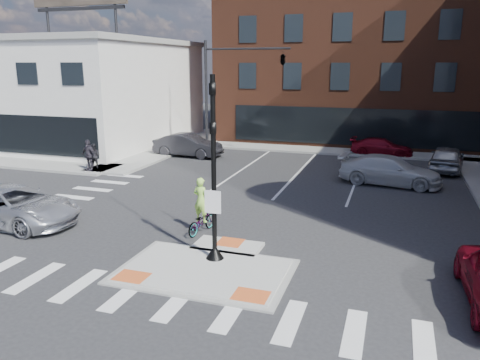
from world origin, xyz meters
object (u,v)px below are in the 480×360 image
(bg_car_dark, at_px, (188,145))
(white_pickup, at_px, (390,170))
(pedestrian_a, at_px, (94,156))
(bg_car_silver, at_px, (447,158))
(bg_car_red, at_px, (382,147))
(pedestrian_b, at_px, (89,155))
(silver_suv, at_px, (14,206))
(cyclist, at_px, (201,214))

(bg_car_dark, bearing_deg, white_pickup, -102.98)
(bg_car_dark, xyz_separation_m, pedestrian_a, (-3.50, -6.07, 0.11))
(white_pickup, distance_m, bg_car_dark, 14.32)
(bg_car_silver, xyz_separation_m, pedestrian_a, (-20.51, -6.80, 0.12))
(white_pickup, distance_m, bg_car_red, 8.53)
(bg_car_red, bearing_deg, pedestrian_b, 127.79)
(silver_suv, distance_m, white_pickup, 18.58)
(bg_car_red, bearing_deg, silver_suv, 149.40)
(bg_car_silver, bearing_deg, pedestrian_a, 26.64)
(silver_suv, relative_size, white_pickup, 1.05)
(bg_car_silver, distance_m, bg_car_red, 5.55)
(bg_car_silver, relative_size, pedestrian_b, 2.48)
(cyclist, bearing_deg, bg_car_red, -97.47)
(bg_car_red, height_order, cyclist, cyclist)
(bg_car_silver, relative_size, bg_car_red, 1.07)
(bg_car_red, relative_size, pedestrian_b, 2.31)
(bg_car_silver, height_order, pedestrian_a, pedestrian_a)
(cyclist, bearing_deg, bg_car_silver, -113.59)
(white_pickup, xyz_separation_m, bg_car_red, (-0.73, 8.50, -0.15))
(white_pickup, bearing_deg, bg_car_red, 12.84)
(bg_car_silver, bearing_deg, silver_suv, 50.98)
(silver_suv, xyz_separation_m, pedestrian_b, (-2.84, 8.93, 0.30))
(white_pickup, bearing_deg, cyclist, 154.31)
(bg_car_silver, bearing_deg, white_pickup, 63.28)
(pedestrian_b, bearing_deg, silver_suv, -58.35)
(bg_car_dark, bearing_deg, bg_car_silver, -84.84)
(bg_car_dark, relative_size, bg_car_silver, 1.05)
(bg_car_red, relative_size, pedestrian_a, 2.83)
(pedestrian_a, bearing_deg, silver_suv, -76.95)
(bg_car_silver, height_order, cyclist, cyclist)
(silver_suv, bearing_deg, pedestrian_b, 20.44)
(bg_car_red, height_order, pedestrian_a, pedestrian_a)
(bg_car_silver, bearing_deg, bg_car_dark, 10.76)
(white_pickup, bearing_deg, pedestrian_a, 105.20)
(bg_car_dark, height_order, cyclist, cyclist)
(pedestrian_b, bearing_deg, cyclist, -21.35)
(silver_suv, height_order, bg_car_dark, bg_car_dark)
(pedestrian_b, bearing_deg, white_pickup, 23.05)
(pedestrian_b, bearing_deg, bg_car_red, 48.20)
(silver_suv, relative_size, bg_car_red, 1.31)
(bg_car_red, bearing_deg, bg_car_dark, 113.11)
(silver_suv, height_order, pedestrian_a, pedestrian_a)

